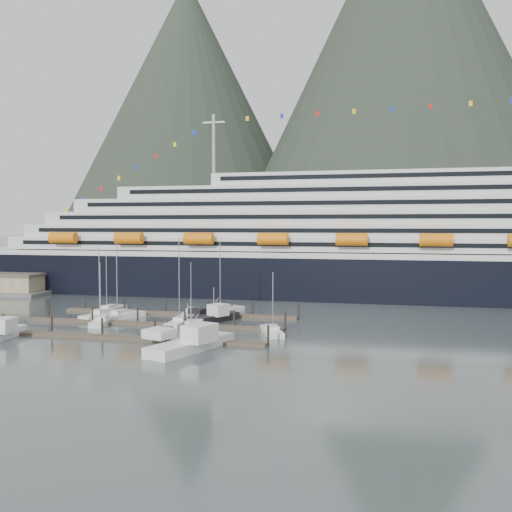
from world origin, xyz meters
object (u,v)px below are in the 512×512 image
object	(u,v)px
cruise_ship	(369,248)
sailboat_d	(182,322)
sailboat_f	(192,313)
trawler_e	(213,317)
sailboat_a	(121,316)
sailboat_b	(104,316)
trawler_c	(190,343)
sailboat_c	(102,322)
sailboat_g	(224,311)
sailboat_e	(110,310)
trawler_d	(187,334)
sailboat_h	(272,332)

from	to	relation	value
cruise_ship	sailboat_d	size ratio (longest dim) A/B	13.11
sailboat_f	trawler_e	xyz separation A→B (m)	(6.64, -6.81, 0.50)
sailboat_a	sailboat_b	bearing A→B (deg)	114.54
sailboat_a	trawler_c	size ratio (longest dim) A/B	0.91
sailboat_c	trawler_e	xyz separation A→B (m)	(18.38, 7.76, 0.49)
trawler_c	sailboat_c	bearing A→B (deg)	71.99
sailboat_g	trawler_c	distance (m)	35.40
sailboat_b	sailboat_f	world-z (taller)	sailboat_b
sailboat_c	sailboat_f	distance (m)	18.71
sailboat_e	sailboat_b	bearing A→B (deg)	-152.48
trawler_d	sailboat_c	bearing A→B (deg)	53.80
sailboat_b	sailboat_g	xyz separation A→B (m)	(20.39, 11.36, 0.00)
sailboat_f	trawler_c	world-z (taller)	sailboat_f
sailboat_b	sailboat_c	xyz separation A→B (m)	(3.15, -6.55, -0.03)
sailboat_b	sailboat_h	size ratio (longest dim) A/B	1.34
sailboat_a	sailboat_g	bearing A→B (deg)	-30.78
cruise_ship	trawler_d	bearing A→B (deg)	-111.41
trawler_c	trawler_e	world-z (taller)	trawler_c
sailboat_e	trawler_e	bearing A→B (deg)	-97.44
cruise_ship	trawler_d	world-z (taller)	cruise_ship
sailboat_d	sailboat_h	distance (m)	18.53
cruise_ship	sailboat_g	xyz separation A→B (m)	(-26.76, -34.95, -11.61)
sailboat_c	sailboat_g	size ratio (longest dim) A/B	0.74
cruise_ship	sailboat_h	xyz separation A→B (m)	(-12.36, -55.33, -11.64)
sailboat_a	trawler_c	xyz separation A→B (m)	(22.43, -23.54, 0.55)
cruise_ship	sailboat_f	bearing A→B (deg)	-130.10
cruise_ship	trawler_e	bearing A→B (deg)	-119.60
sailboat_d	trawler_d	world-z (taller)	sailboat_d
cruise_ship	trawler_d	distance (m)	67.74
sailboat_h	sailboat_g	bearing A→B (deg)	12.14
sailboat_b	sailboat_f	bearing A→B (deg)	-46.07
sailboat_a	sailboat_g	distance (m)	20.23
sailboat_g	trawler_d	distance (m)	27.35
sailboat_e	trawler_e	xyz separation A→B (m)	(24.33, -6.41, 0.49)
trawler_e	sailboat_c	bearing A→B (deg)	137.06
cruise_ship	sailboat_b	size ratio (longest dim) A/B	14.78
cruise_ship	sailboat_d	xyz separation A→B (m)	(-30.03, -49.79, -11.61)
sailboat_g	trawler_c	xyz separation A→B (m)	(5.71, -34.93, 0.56)
sailboat_f	sailboat_h	xyz separation A→B (m)	(19.90, -17.03, 0.00)
cruise_ship	sailboat_e	xyz separation A→B (m)	(-49.95, -38.70, -11.64)
sailboat_d	sailboat_e	distance (m)	22.80
cruise_ship	sailboat_e	world-z (taller)	cruise_ship
sailboat_f	trawler_d	bearing A→B (deg)	-168.77
sailboat_f	cruise_ship	bearing A→B (deg)	-47.12
cruise_ship	trawler_c	distance (m)	73.82
cruise_ship	sailboat_b	bearing A→B (deg)	-135.51
sailboat_b	trawler_e	distance (m)	21.57
sailboat_b	sailboat_c	bearing A→B (deg)	-138.70
sailboat_c	sailboat_h	world-z (taller)	sailboat_c
sailboat_h	sailboat_b	bearing A→B (deg)	52.37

